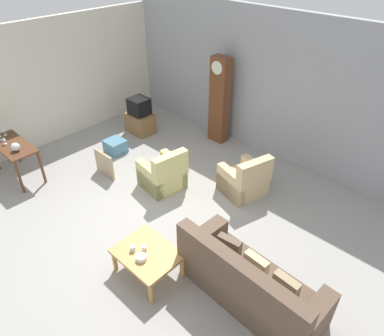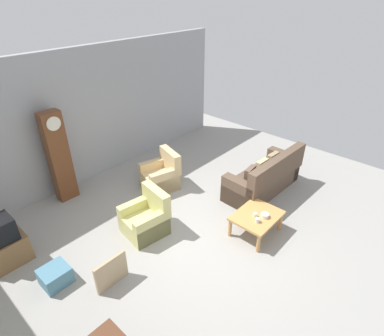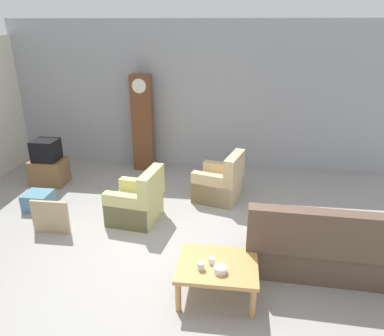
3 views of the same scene
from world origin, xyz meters
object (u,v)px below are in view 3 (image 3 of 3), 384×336
at_px(grandfather_clock, 143,123).
at_px(couch_floral, 326,248).
at_px(armchair_olive_far, 220,184).
at_px(cup_white_porcelain, 212,261).
at_px(storage_box_blue, 39,201).
at_px(coffee_table_wood, 217,269).
at_px(armchair_olive_near, 137,203).
at_px(framed_picture_leaning, 50,217).
at_px(bowl_white_stacked, 220,269).
at_px(tv_crt, 46,150).
at_px(tv_stand_cabinet, 49,172).
at_px(cup_blue_rimmed, 201,266).

bearing_deg(grandfather_clock, couch_floral, -45.06).
xyz_separation_m(armchair_olive_far, cup_white_porcelain, (0.05, -2.62, 0.18)).
bearing_deg(storage_box_blue, grandfather_clock, 56.77).
xyz_separation_m(armchair_olive_far, coffee_table_wood, (0.12, -2.63, 0.08)).
xyz_separation_m(coffee_table_wood, storage_box_blue, (-3.31, 1.82, -0.23)).
bearing_deg(couch_floral, armchair_olive_near, 160.55).
xyz_separation_m(armchair_olive_near, coffee_table_wood, (1.44, -1.66, 0.08)).
bearing_deg(framed_picture_leaning, cup_white_porcelain, -22.36).
distance_m(storage_box_blue, bowl_white_stacked, 3.90).
relative_size(armchair_olive_far, framed_picture_leaning, 1.61).
distance_m(armchair_olive_near, tv_crt, 2.55).
xyz_separation_m(couch_floral, tv_crt, (-5.04, 2.23, 0.38)).
distance_m(tv_crt, bowl_white_stacked, 4.78).
distance_m(tv_stand_cabinet, storage_box_blue, 1.12).
distance_m(framed_picture_leaning, cup_white_porcelain, 2.84).
relative_size(framed_picture_leaning, storage_box_blue, 1.32).
distance_m(grandfather_clock, cup_white_porcelain, 4.40).
bearing_deg(couch_floral, grandfather_clock, 134.94).
xyz_separation_m(cup_blue_rimmed, bowl_white_stacked, (0.23, -0.03, -0.01)).
distance_m(armchair_olive_far, coffee_table_wood, 2.63).
bearing_deg(armchair_olive_far, grandfather_clock, 143.27).
height_order(cup_white_porcelain, bowl_white_stacked, cup_white_porcelain).
distance_m(coffee_table_wood, cup_white_porcelain, 0.13).
bearing_deg(framed_picture_leaning, armchair_olive_far, 31.02).
bearing_deg(couch_floral, cup_blue_rimmed, -154.11).
bearing_deg(cup_white_porcelain, grandfather_clock, 114.86).
xyz_separation_m(couch_floral, bowl_white_stacked, (-1.36, -0.80, 0.13)).
xyz_separation_m(grandfather_clock, framed_picture_leaning, (-0.79, -2.88, -0.79)).
height_order(couch_floral, tv_crt, couch_floral).
xyz_separation_m(armchair_olive_far, tv_stand_cabinet, (-3.52, 0.25, -0.04)).
xyz_separation_m(framed_picture_leaning, cup_blue_rimmed, (2.50, -1.20, 0.21)).
height_order(cup_white_porcelain, cup_blue_rimmed, cup_blue_rimmed).
relative_size(tv_crt, cup_blue_rimmed, 5.24).
distance_m(couch_floral, storage_box_blue, 4.86).
height_order(tv_stand_cabinet, cup_blue_rimmed, cup_blue_rimmed).
xyz_separation_m(couch_floral, armchair_olive_far, (-1.52, 1.98, -0.05)).
distance_m(tv_crt, framed_picture_leaning, 2.09).
xyz_separation_m(couch_floral, framed_picture_leaning, (-4.09, 0.43, -0.08)).
height_order(armchair_olive_near, armchair_olive_far, same).
relative_size(armchair_olive_far, storage_box_blue, 2.13).
height_order(armchair_olive_near, tv_crt, tv_crt).
xyz_separation_m(tv_crt, bowl_white_stacked, (3.68, -3.03, -0.25)).
bearing_deg(framed_picture_leaning, couch_floral, -6.04).
height_order(couch_floral, cup_white_porcelain, couch_floral).
xyz_separation_m(couch_floral, armchair_olive_near, (-2.85, 1.01, -0.05)).
distance_m(coffee_table_wood, tv_stand_cabinet, 4.65).
xyz_separation_m(coffee_table_wood, framed_picture_leaning, (-2.69, 1.08, -0.10)).
relative_size(armchair_olive_far, cup_blue_rimmed, 10.55).
bearing_deg(cup_blue_rimmed, storage_box_blue, 148.23).
distance_m(coffee_table_wood, storage_box_blue, 3.78).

